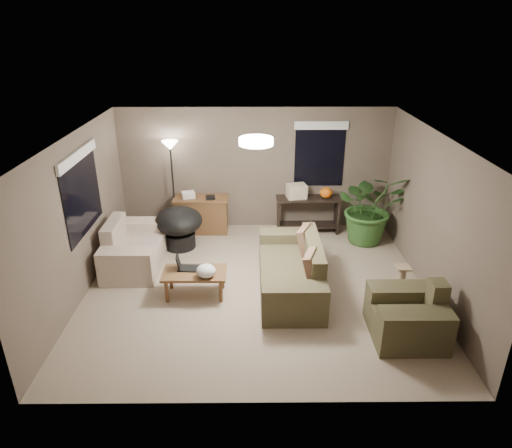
{
  "coord_description": "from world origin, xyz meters",
  "views": [
    {
      "loc": [
        -0.05,
        -6.45,
        4.03
      ],
      "look_at": [
        0.0,
        0.2,
        1.05
      ],
      "focal_mm": 32.0,
      "sensor_mm": 36.0,
      "label": 1
    }
  ],
  "objects_px": {
    "armchair": "(408,317)",
    "papasan_chair": "(179,225)",
    "desk": "(202,214)",
    "coffee_table": "(195,275)",
    "houseplant": "(369,215)",
    "cat_scratching_post": "(401,282)",
    "main_sofa": "(292,272)",
    "floor_lamp": "(171,157)",
    "console_table": "(308,212)",
    "loveseat": "(133,250)"
  },
  "relations": [
    {
      "from": "armchair",
      "to": "papasan_chair",
      "type": "relative_size",
      "value": 0.87
    },
    {
      "from": "papasan_chair",
      "to": "desk",
      "type": "bearing_deg",
      "value": 63.27
    },
    {
      "from": "coffee_table",
      "to": "houseplant",
      "type": "bearing_deg",
      "value": 31.23
    },
    {
      "from": "cat_scratching_post",
      "to": "main_sofa",
      "type": "bearing_deg",
      "value": 173.36
    },
    {
      "from": "papasan_chair",
      "to": "floor_lamp",
      "type": "relative_size",
      "value": 0.6
    },
    {
      "from": "main_sofa",
      "to": "cat_scratching_post",
      "type": "xyz_separation_m",
      "value": [
        1.72,
        -0.2,
        -0.08
      ]
    },
    {
      "from": "desk",
      "to": "cat_scratching_post",
      "type": "distance_m",
      "value": 4.18
    },
    {
      "from": "floor_lamp",
      "to": "papasan_chair",
      "type": "bearing_deg",
      "value": -75.68
    },
    {
      "from": "papasan_chair",
      "to": "console_table",
      "type": "bearing_deg",
      "value": 15.15
    },
    {
      "from": "papasan_chair",
      "to": "main_sofa",
      "type": "bearing_deg",
      "value": -36.24
    },
    {
      "from": "floor_lamp",
      "to": "cat_scratching_post",
      "type": "height_order",
      "value": "floor_lamp"
    },
    {
      "from": "coffee_table",
      "to": "cat_scratching_post",
      "type": "relative_size",
      "value": 2.0
    },
    {
      "from": "main_sofa",
      "to": "loveseat",
      "type": "height_order",
      "value": "same"
    },
    {
      "from": "cat_scratching_post",
      "to": "coffee_table",
      "type": "bearing_deg",
      "value": -179.93
    },
    {
      "from": "loveseat",
      "to": "houseplant",
      "type": "height_order",
      "value": "houseplant"
    },
    {
      "from": "main_sofa",
      "to": "cat_scratching_post",
      "type": "relative_size",
      "value": 4.4
    },
    {
      "from": "papasan_chair",
      "to": "cat_scratching_post",
      "type": "distance_m",
      "value": 4.15
    },
    {
      "from": "armchair",
      "to": "main_sofa",
      "type": "bearing_deg",
      "value": 140.08
    },
    {
      "from": "loveseat",
      "to": "coffee_table",
      "type": "distance_m",
      "value": 1.58
    },
    {
      "from": "console_table",
      "to": "cat_scratching_post",
      "type": "relative_size",
      "value": 2.6
    },
    {
      "from": "coffee_table",
      "to": "floor_lamp",
      "type": "relative_size",
      "value": 0.52
    },
    {
      "from": "armchair",
      "to": "floor_lamp",
      "type": "xyz_separation_m",
      "value": [
        -3.73,
        3.48,
        1.3
      ]
    },
    {
      "from": "armchair",
      "to": "papasan_chair",
      "type": "height_order",
      "value": "armchair"
    },
    {
      "from": "desk",
      "to": "papasan_chair",
      "type": "relative_size",
      "value": 0.95
    },
    {
      "from": "loveseat",
      "to": "floor_lamp",
      "type": "height_order",
      "value": "floor_lamp"
    },
    {
      "from": "console_table",
      "to": "coffee_table",
      "type": "bearing_deg",
      "value": -130.57
    },
    {
      "from": "loveseat",
      "to": "floor_lamp",
      "type": "bearing_deg",
      "value": 69.56
    },
    {
      "from": "loveseat",
      "to": "houseplant",
      "type": "bearing_deg",
      "value": 11.92
    },
    {
      "from": "armchair",
      "to": "houseplant",
      "type": "relative_size",
      "value": 0.69
    },
    {
      "from": "main_sofa",
      "to": "console_table",
      "type": "distance_m",
      "value": 2.25
    },
    {
      "from": "armchair",
      "to": "loveseat",
      "type": "bearing_deg",
      "value": 154.29
    },
    {
      "from": "main_sofa",
      "to": "papasan_chair",
      "type": "relative_size",
      "value": 1.91
    },
    {
      "from": "armchair",
      "to": "coffee_table",
      "type": "bearing_deg",
      "value": 161.12
    },
    {
      "from": "coffee_table",
      "to": "console_table",
      "type": "bearing_deg",
      "value": 49.43
    },
    {
      "from": "console_table",
      "to": "armchair",
      "type": "bearing_deg",
      "value": -73.74
    },
    {
      "from": "coffee_table",
      "to": "cat_scratching_post",
      "type": "height_order",
      "value": "cat_scratching_post"
    },
    {
      "from": "coffee_table",
      "to": "desk",
      "type": "xyz_separation_m",
      "value": [
        -0.13,
        2.42,
        0.02
      ]
    },
    {
      "from": "desk",
      "to": "main_sofa",
      "type": "bearing_deg",
      "value": -52.63
    },
    {
      "from": "console_table",
      "to": "papasan_chair",
      "type": "xyz_separation_m",
      "value": [
        -2.54,
        -0.69,
        0.03
      ]
    },
    {
      "from": "console_table",
      "to": "cat_scratching_post",
      "type": "distance_m",
      "value": 2.7
    },
    {
      "from": "console_table",
      "to": "houseplant",
      "type": "bearing_deg",
      "value": -21.8
    },
    {
      "from": "coffee_table",
      "to": "armchair",
      "type": "bearing_deg",
      "value": -18.88
    },
    {
      "from": "coffee_table",
      "to": "cat_scratching_post",
      "type": "bearing_deg",
      "value": 0.07
    },
    {
      "from": "loveseat",
      "to": "papasan_chair",
      "type": "distance_m",
      "value": 1.02
    },
    {
      "from": "coffee_table",
      "to": "console_table",
      "type": "relative_size",
      "value": 0.77
    },
    {
      "from": "armchair",
      "to": "desk",
      "type": "distance_m",
      "value": 4.71
    },
    {
      "from": "coffee_table",
      "to": "houseplant",
      "type": "height_order",
      "value": "houseplant"
    },
    {
      "from": "loveseat",
      "to": "console_table",
      "type": "distance_m",
      "value": 3.55
    },
    {
      "from": "loveseat",
      "to": "houseplant",
      "type": "distance_m",
      "value": 4.51
    },
    {
      "from": "loveseat",
      "to": "coffee_table",
      "type": "bearing_deg",
      "value": -39.81
    }
  ]
}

